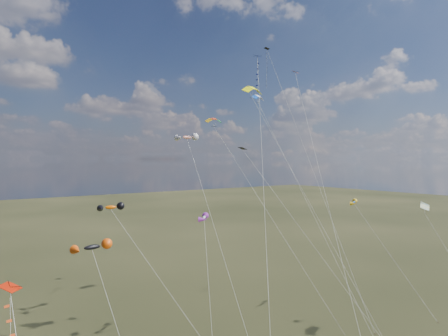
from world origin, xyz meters
TOP-DOWN VIEW (x-y plane):
  - diamond_black_high at (16.78, 27.73)m, footprint 5.37×24.42m
  - diamond_navy_tall at (4.86, 17.31)m, footprint 14.56×18.78m
  - diamond_black_mid at (2.75, 10.25)m, footprint 8.36×15.38m
  - diamond_red_low at (-25.17, 2.48)m, footprint 1.24×8.61m
  - diamond_orange_center at (4.02, 7.04)m, footprint 13.66×22.04m
  - parafoil_yellow at (3.01, 16.15)m, footprint 9.18×14.21m
  - parafoil_blue_white at (12.97, 26.58)m, footprint 3.90×23.63m
  - parafoil_striped at (17.97, 2.72)m, footprint 3.54×11.62m
  - parafoil_tricolor at (-0.74, 18.87)m, footprint 10.62×13.25m
  - novelty_black_orange at (-16.60, 15.99)m, footprint 3.36×7.96m
  - novelty_orange_black at (-12.41, 22.44)m, footprint 8.16×11.27m
  - novelty_white_purple at (-2.55, 18.51)m, footprint 4.78×8.51m
  - novelty_redwhite_stripe at (-0.51, 25.73)m, footprint 3.46×17.00m
  - novelty_blue_yellow at (18.76, 12.97)m, footprint 3.80×11.28m

SIDE VIEW (x-z plane):
  - diamond_red_low at x=-25.17m, z-range 4.18..17.59m
  - novelty_black_orange at x=-16.60m, z-range 5.64..18.11m
  - novelty_white_purple at x=-2.55m, z-range 6.32..19.91m
  - novelty_blue_yellow at x=18.76m, z-range 6.75..21.22m
  - novelty_orange_black at x=-12.41m, z-range 7.02..22.21m
  - diamond_black_mid at x=2.75m, z-range 4.04..25.49m
  - parafoil_striped at x=17.97m, z-range 7.07..22.56m
  - diamond_orange_center at x=4.02m, z-range 4.50..35.78m
  - novelty_redwhite_stripe at x=-0.51m, z-range 11.14..34.77m
  - parafoil_tricolor at x=-0.74m, z-range 12.02..37.47m
  - parafoil_yellow at x=3.01m, z-range 13.91..43.30m
  - diamond_navy_tall at x=4.86m, z-range 12.07..45.83m
  - parafoil_blue_white at x=12.97m, z-range 14.50..45.10m
  - diamond_black_high at x=16.78m, z-range 13.86..52.67m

